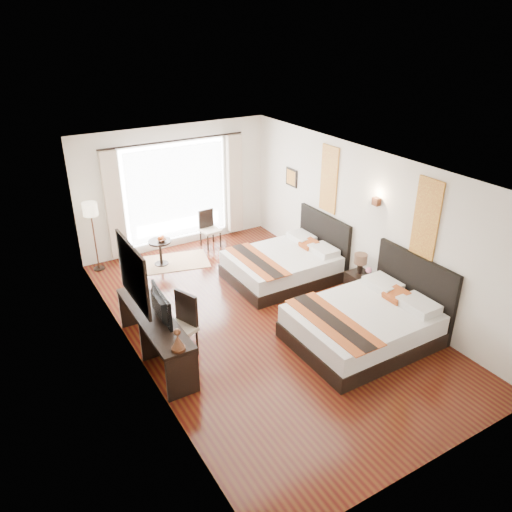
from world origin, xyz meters
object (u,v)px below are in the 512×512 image
bed_near (366,323)px  vase (368,276)px  side_table (161,253)px  desk_chair (179,338)px  fruit_bowl (162,240)px  bed_far (285,264)px  table_lamp (361,260)px  nightstand (361,286)px  floor_lamp (91,214)px  console_desk (155,336)px  window_chair (210,236)px  television (156,306)px

bed_near → vase: size_ratio=17.94×
side_table → desk_chair: bearing=-105.9°
fruit_bowl → bed_near: bearing=-66.7°
bed_far → table_lamp: (0.79, -1.33, 0.45)m
desk_chair → side_table: bearing=-127.1°
bed_far → desk_chair: (-2.90, -1.33, 0.01)m
nightstand → vase: 0.37m
nightstand → vase: vase is taller
vase → floor_lamp: bearing=135.1°
vase → console_desk: size_ratio=0.06×
floor_lamp → fruit_bowl: 1.52m
nightstand → window_chair: window_chair is taller
television → fruit_bowl: television is taller
nightstand → television: television is taller
desk_chair → fruit_bowl: bearing=-127.8°
vase → side_table: bearing=128.2°
desk_chair → window_chair: (2.26, 3.53, -0.06)m
floor_lamp → window_chair: floor_lamp is taller
table_lamp → fruit_bowl: 4.20m
bed_near → desk_chair: 3.06m
bed_far → console_desk: bearing=-160.3°
console_desk → floor_lamp: size_ratio=1.47×
nightstand → television: (-3.99, 0.10, 0.74)m
vase → console_desk: console_desk is taller
desk_chair → fruit_bowl: size_ratio=5.41×
console_desk → bed_far: bearing=19.7°
bed_near → window_chair: (-0.56, 4.72, -0.07)m
bed_near → fruit_bowl: bed_near is taller
side_table → fruit_bowl: size_ratio=2.89×
floor_lamp → window_chair: bearing=-3.2°
bed_near → table_lamp: size_ratio=5.85×
bed_near → nightstand: bearing=52.0°
vase → desk_chair: 3.67m
bed_far → desk_chair: size_ratio=2.03×
vase → bed_far: bearing=115.3°
fruit_bowl → side_table: bearing=131.4°
desk_chair → floor_lamp: (-0.32, 3.68, 0.94)m
television → side_table: 3.48m
console_desk → desk_chair: (0.33, -0.17, -0.06)m
nightstand → bed_near: bearing=-128.0°
fruit_bowl → floor_lamp: bearing=158.1°
vase → window_chair: 4.07m
nightstand → desk_chair: desk_chair is taller
vase → desk_chair: desk_chair is taller
floor_lamp → window_chair: (2.58, -0.14, -1.00)m
television → floor_lamp: (-0.01, 3.65, 0.27)m
side_table → window_chair: bearing=13.7°
console_desk → floor_lamp: bearing=89.8°
vase → floor_lamp: 5.65m
table_lamp → television: size_ratio=0.48×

